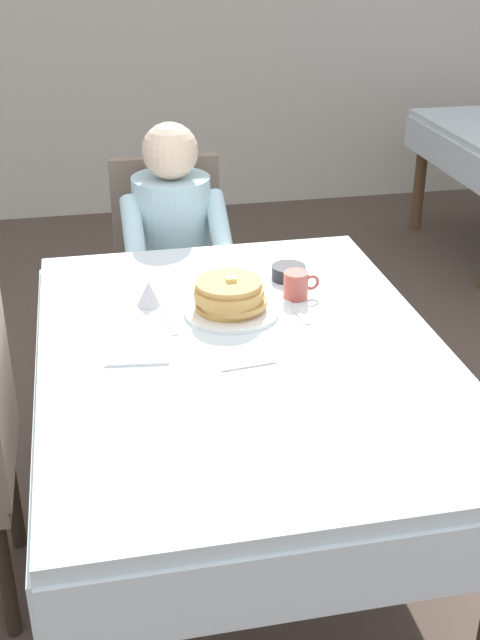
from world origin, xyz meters
name	(u,v)px	position (x,y,z in m)	size (l,w,h in m)	color
ground_plane	(243,552)	(0.00, 0.00, 0.00)	(14.00, 14.00, 0.00)	brown
dining_table_main	(243,375)	(0.00, 0.00, 0.65)	(1.12, 1.52, 0.74)	silver
chair_diner	(170,259)	(-0.06, 1.17, 0.53)	(0.44, 0.45, 0.93)	#7A6B5B
diner_person	(174,241)	(-0.06, 1.01, 0.67)	(0.40, 0.43, 1.12)	silver
plate_breakfast	(232,311)	(0.01, 0.21, 0.75)	(0.28, 0.28, 0.02)	white
breakfast_stack	(230,295)	(0.01, 0.21, 0.80)	(0.21, 0.21, 0.10)	tan
cup_coffee	(297,285)	(0.22, 0.27, 0.78)	(0.11, 0.08, 0.08)	#B24C42
bowl_butter	(289,272)	(0.24, 0.42, 0.76)	(0.11, 0.11, 0.04)	black
syrup_pitcher	(149,293)	(-0.22, 0.31, 0.78)	(0.08, 0.08, 0.07)	silver
fork_left_of_plate	(169,321)	(-0.18, 0.19, 0.74)	(0.18, 0.01, 0.01)	silver
knife_right_of_plate	(295,310)	(0.20, 0.19, 0.74)	(0.20, 0.01, 0.01)	silver
spoon_near_edge	(249,366)	(-0.01, -0.11, 0.74)	(0.15, 0.01, 0.01)	silver
napkin_folded	(138,354)	(-0.29, 0.01, 0.74)	(0.17, 0.12, 0.01)	white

